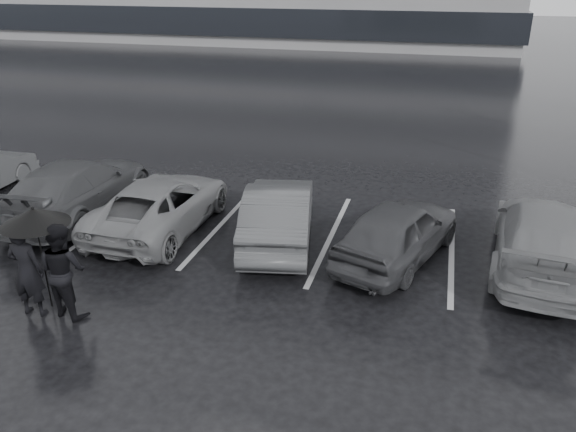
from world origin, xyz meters
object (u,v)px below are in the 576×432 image
at_px(car_main, 398,231).
at_px(car_west_c, 78,187).
at_px(car_west_a, 279,213).
at_px(car_west_b, 161,204).
at_px(car_east, 544,237).
at_px(pedestrian_left, 27,270).
at_px(pedestrian_right, 63,270).

relative_size(car_main, car_west_c, 0.79).
height_order(car_west_a, car_west_b, car_west_a).
relative_size(car_west_a, car_east, 0.86).
height_order(car_west_b, car_west_c, car_west_c).
xyz_separation_m(car_east, pedestrian_left, (-9.26, -4.42, 0.19)).
xyz_separation_m(car_west_a, car_west_c, (-5.44, 0.15, 0.03)).
distance_m(car_main, car_west_b, 5.71).
bearing_deg(car_east, pedestrian_left, 31.62).
bearing_deg(car_main, car_west_c, 16.77).
height_order(car_west_b, pedestrian_right, pedestrian_right).
distance_m(car_west_a, pedestrian_left, 5.45).
relative_size(car_west_c, pedestrian_left, 2.77).
relative_size(car_west_c, car_east, 1.01).
bearing_deg(pedestrian_right, car_east, -139.83).
bearing_deg(car_west_c, car_west_b, 171.91).
bearing_deg(pedestrian_left, car_west_c, -70.16).
xyz_separation_m(car_main, pedestrian_left, (-6.25, -3.97, 0.23)).
bearing_deg(car_east, car_west_c, 6.59).
xyz_separation_m(car_west_b, car_west_c, (-2.48, 0.27, 0.08)).
distance_m(car_main, pedestrian_right, 6.78).
xyz_separation_m(car_west_a, car_west_b, (-2.96, -0.13, -0.06)).
relative_size(pedestrian_left, pedestrian_right, 0.99).
relative_size(car_east, pedestrian_right, 2.71).
distance_m(car_west_b, pedestrian_left, 4.09).
xyz_separation_m(car_east, pedestrian_right, (-8.63, -4.23, 0.19)).
distance_m(car_west_a, car_west_b, 2.96).
relative_size(car_west_c, pedestrian_right, 2.75).
relative_size(car_east, pedestrian_left, 2.73).
distance_m(car_west_a, car_west_c, 5.44).
bearing_deg(pedestrian_right, pedestrian_left, 30.55).
distance_m(car_west_b, pedestrian_right, 3.87).
bearing_deg(car_main, car_west_b, 18.45).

